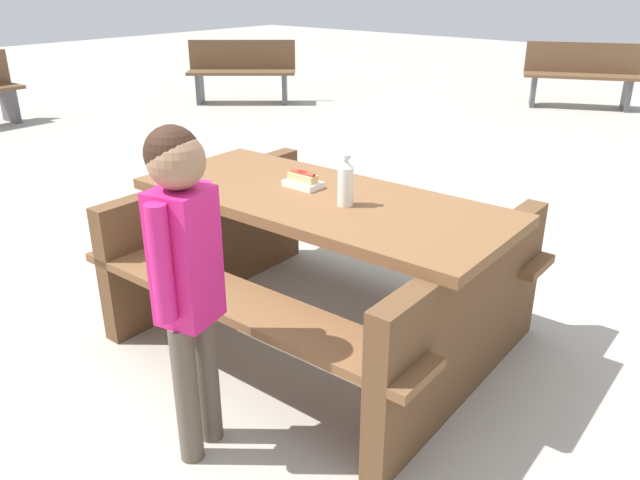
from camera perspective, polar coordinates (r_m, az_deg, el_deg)
ground_plane at (r=3.23m, az=-0.00°, el=-8.59°), size 30.00×30.00×0.00m
picnic_table at (r=3.02m, az=-0.00°, el=-1.40°), size 1.85×1.46×0.75m
soda_bottle at (r=2.75m, az=2.35°, el=5.29°), size 0.07×0.07×0.23m
hotdog_tray at (r=3.02m, az=-1.58°, el=5.42°), size 0.18×0.11×0.08m
child_in_coat at (r=2.17m, az=-12.24°, el=-1.61°), size 0.22×0.31×1.27m
park_bench_near at (r=9.19m, az=-7.14°, el=15.13°), size 1.40×1.28×0.85m
park_bench_mid at (r=9.47m, az=22.76°, el=13.81°), size 1.53×1.00×0.85m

